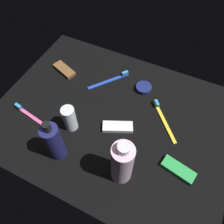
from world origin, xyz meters
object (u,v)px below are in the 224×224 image
(lotion_bottle, at_px, (54,142))
(snack_bar_green, at_px, (178,170))
(bodywash_bottle, at_px, (122,163))
(toothbrush_blue, at_px, (111,80))
(deodorant_stick, at_px, (70,119))
(cream_tin_left, at_px, (144,88))
(toothbrush_pink, at_px, (31,116))
(snack_bar_white, at_px, (118,127))
(snack_bar_brown, at_px, (64,70))
(toothbrush_yellow, at_px, (163,118))

(lotion_bottle, xyz_separation_m, snack_bar_green, (0.36, 0.11, -0.07))
(bodywash_bottle, height_order, toothbrush_blue, bodywash_bottle)
(bodywash_bottle, height_order, deodorant_stick, bodywash_bottle)
(cream_tin_left, bearing_deg, toothbrush_pink, -137.07)
(toothbrush_blue, distance_m, snack_bar_white, 0.22)
(snack_bar_green, distance_m, cream_tin_left, 0.34)
(bodywash_bottle, height_order, snack_bar_brown, bodywash_bottle)
(toothbrush_yellow, height_order, snack_bar_white, toothbrush_yellow)
(deodorant_stick, distance_m, snack_bar_brown, 0.28)
(toothbrush_blue, xyz_separation_m, snack_bar_white, (0.12, -0.19, 0.00))
(deodorant_stick, height_order, snack_bar_white, deodorant_stick)
(toothbrush_blue, bearing_deg, snack_bar_white, -58.17)
(snack_bar_white, relative_size, snack_bar_brown, 1.00)
(deodorant_stick, bearing_deg, lotion_bottle, -81.34)
(toothbrush_pink, bearing_deg, deodorant_stick, 10.66)
(toothbrush_yellow, bearing_deg, snack_bar_brown, 173.58)
(deodorant_stick, relative_size, snack_bar_white, 0.98)
(bodywash_bottle, bearing_deg, snack_bar_green, 29.08)
(toothbrush_blue, xyz_separation_m, toothbrush_yellow, (0.25, -0.09, 0.00))
(toothbrush_blue, distance_m, cream_tin_left, 0.14)
(deodorant_stick, bearing_deg, toothbrush_yellow, 30.90)
(toothbrush_pink, relative_size, toothbrush_yellow, 1.26)
(toothbrush_blue, xyz_separation_m, toothbrush_pink, (-0.18, -0.28, 0.00))
(snack_bar_white, bearing_deg, bodywash_bottle, -85.73)
(toothbrush_pink, xyz_separation_m, cream_tin_left, (0.32, 0.30, 0.00))
(cream_tin_left, bearing_deg, snack_bar_green, -50.62)
(snack_bar_green, bearing_deg, toothbrush_yellow, 133.57)
(lotion_bottle, bearing_deg, bodywash_bottle, 6.56)
(bodywash_bottle, xyz_separation_m, toothbrush_blue, (-0.19, 0.33, -0.08))
(lotion_bottle, height_order, toothbrush_pink, lotion_bottle)
(bodywash_bottle, bearing_deg, deodorant_stick, 160.60)
(snack_bar_white, xyz_separation_m, cream_tin_left, (0.02, 0.20, 0.00))
(bodywash_bottle, bearing_deg, snack_bar_white, 118.42)
(lotion_bottle, xyz_separation_m, snack_bar_white, (0.13, 0.17, -0.07))
(lotion_bottle, xyz_separation_m, snack_bar_brown, (-0.19, 0.32, -0.07))
(deodorant_stick, distance_m, toothbrush_yellow, 0.33)
(deodorant_stick, xyz_separation_m, snack_bar_brown, (-0.17, 0.22, -0.04))
(toothbrush_blue, relative_size, toothbrush_pink, 0.83)
(deodorant_stick, relative_size, cream_tin_left, 1.65)
(bodywash_bottle, bearing_deg, toothbrush_yellow, 77.61)
(deodorant_stick, distance_m, snack_bar_green, 0.38)
(toothbrush_pink, distance_m, snack_bar_brown, 0.25)
(bodywash_bottle, bearing_deg, lotion_bottle, -173.44)
(bodywash_bottle, bearing_deg, snack_bar_brown, 143.08)
(toothbrush_blue, distance_m, toothbrush_pink, 0.34)
(deodorant_stick, bearing_deg, bodywash_bottle, -19.40)
(deodorant_stick, xyz_separation_m, snack_bar_white, (0.15, 0.06, -0.04))
(snack_bar_brown, bearing_deg, deodorant_stick, -32.17)
(bodywash_bottle, xyz_separation_m, deodorant_stick, (-0.22, 0.08, -0.04))
(lotion_bottle, distance_m, deodorant_stick, 0.11)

